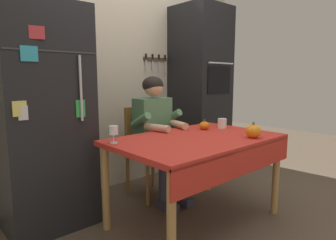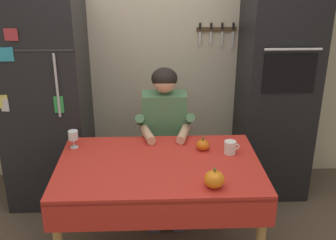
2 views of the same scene
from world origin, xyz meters
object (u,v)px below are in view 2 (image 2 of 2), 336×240
Objects in this scene: refrigerator at (47,102)px; chair_behind_person at (164,145)px; wine_glass at (73,136)px; dining_table at (159,175)px; coffee_mug at (230,147)px; pumpkin_large at (214,179)px; wall_oven at (277,81)px; pumpkin_medium at (203,145)px; seated_person at (165,130)px.

refrigerator reaches higher than chair_behind_person.
refrigerator is 0.68m from wine_glass.
wine_glass is at bearing 154.89° from dining_table.
dining_table is 12.45× the size of coffee_mug.
pumpkin_large is at bearing -42.50° from dining_table.
wall_oven is 1.14m from chair_behind_person.
pumpkin_medium is (-0.72, -0.71, -0.27)m from wall_oven.
refrigerator is 13.46× the size of wine_glass.
wine_glass is at bearing 175.37° from pumpkin_medium.
pumpkin_large is (0.96, -0.60, -0.04)m from wine_glass.
chair_behind_person is 9.29× the size of pumpkin_medium.
seated_person is at bearing 84.44° from dining_table.
pumpkin_medium is (1.28, -0.67, -0.12)m from refrigerator.
refrigerator is 1.64m from coffee_mug.
coffee_mug is at bearing -26.54° from refrigerator.
seated_person is at bearing 24.31° from wine_glass.
dining_table is (0.95, -0.88, -0.24)m from refrigerator.
refrigerator is at bearing 152.43° from pumpkin_medium.
dining_table is 0.81m from chair_behind_person.
pumpkin_medium is at bearing 33.61° from dining_table.
wine_glass is (0.32, -0.59, -0.07)m from refrigerator.
coffee_mug is at bearing -19.13° from pumpkin_medium.
refrigerator is at bearing -178.86° from wall_oven.
pumpkin_medium is at bearing 160.87° from coffee_mug.
coffee_mug is 0.84× the size of wine_glass.
refrigerator reaches higher than seated_person.
refrigerator is 2.01m from wall_oven.
dining_table is 0.47m from pumpkin_large.
pumpkin_medium is (0.27, -0.39, 0.04)m from seated_person.
refrigerator reaches higher than dining_table.
pumpkin_large reaches higher than pumpkin_medium.
dining_table is at bearing -25.11° from wine_glass.
wall_oven is at bearing 55.28° from coffee_mug.
refrigerator is 0.86× the size of wall_oven.
coffee_mug is at bearing -54.55° from chair_behind_person.
chair_behind_person is at bearing 104.02° from pumpkin_large.
seated_person is 0.95m from pumpkin_large.
seated_person is at bearing 106.78° from pumpkin_large.
dining_table is 0.61m from seated_person.
wine_glass is at bearing -143.98° from chair_behind_person.
refrigerator is 1.44m from pumpkin_medium.
seated_person reaches higher than chair_behind_person.
dining_table is at bearing -42.91° from refrigerator.
chair_behind_person is (-0.99, -0.13, -0.54)m from wall_oven.
coffee_mug is 1.12× the size of pumpkin_medium.
wine_glass is 1.02× the size of pumpkin_large.
wall_oven is at bearing 41.31° from dining_table.
wall_oven reaches higher than dining_table.
wine_glass is at bearing -159.45° from wall_oven.
pumpkin_large is (0.33, -0.30, 0.14)m from dining_table.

